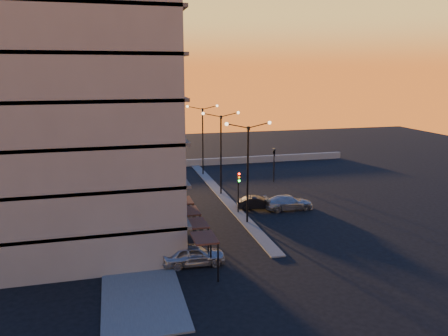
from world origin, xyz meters
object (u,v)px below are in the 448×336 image
Objects in this scene: car_hatchback at (194,254)px; car_sedan at (257,203)px; traffic_light_main at (239,186)px; streetlamp_mid at (221,147)px; car_wagon at (289,202)px.

car_hatchback reaches higher than car_sedan.
car_hatchback is (-6.50, -10.43, -2.10)m from traffic_light_main.
streetlamp_mid is 2.24× the size of traffic_light_main.
traffic_light_main is at bearing 124.86° from car_sedan.
car_sedan is at bearing -34.64° from car_hatchback.
traffic_light_main reaches higher than car_sedan.
car_sedan is at bearing -69.96° from streetlamp_mid.
car_sedan is 3.25m from car_wagon.
car_sedan is 0.79× the size of car_wagon.
traffic_light_main is 0.92× the size of car_hatchback.
car_sedan is (2.26, -6.20, -4.93)m from streetlamp_mid.
streetlamp_mid reaches higher than car_sedan.
streetlamp_mid reaches higher than traffic_light_main.
traffic_light_main is 3.31m from car_sedan.
streetlamp_mid reaches higher than car_wagon.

